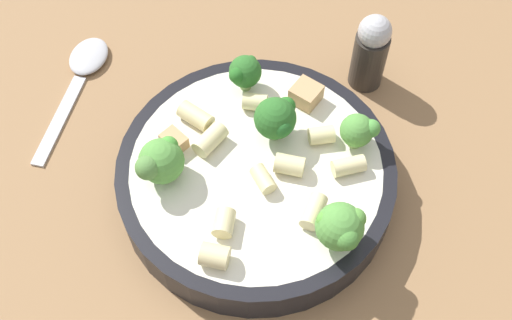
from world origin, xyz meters
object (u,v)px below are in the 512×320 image
broccoli_floret_1 (341,227)px  rigatoni_7 (215,256)px  rigatoni_1 (224,223)px  rigatoni_9 (321,135)px  broccoli_floret_4 (245,72)px  rigatoni_2 (290,165)px  broccoli_floret_0 (160,161)px  rigatoni_3 (264,179)px  chicken_chunk_1 (306,94)px  pasta_bowl (256,176)px  rigatoni_5 (196,116)px  pepper_shaker (371,51)px  rigatoni_4 (210,140)px  rigatoni_6 (314,211)px  rigatoni_8 (349,166)px  chicken_chunk_0 (174,141)px  broccoli_floret_2 (277,119)px  broccoli_floret_3 (358,130)px  spoon (81,72)px

broccoli_floret_1 → rigatoni_7: bearing=-9.8°
rigatoni_1 → rigatoni_7: rigatoni_7 is taller
rigatoni_9 → broccoli_floret_1: bearing=74.9°
broccoli_floret_4 → rigatoni_1: broccoli_floret_4 is taller
rigatoni_2 → broccoli_floret_0: bearing=-17.0°
broccoli_floret_1 → rigatoni_3: (0.04, -0.07, -0.02)m
chicken_chunk_1 → pasta_bowl: bearing=38.1°
rigatoni_5 → pepper_shaker: 0.17m
rigatoni_4 → rigatoni_6: 0.11m
rigatoni_1 → rigatoni_8: rigatoni_1 is taller
rigatoni_2 → rigatoni_7: 0.10m
broccoli_floret_0 → rigatoni_7: broccoli_floret_0 is taller
rigatoni_7 → broccoli_floret_4: bearing=-116.8°
chicken_chunk_0 → pepper_shaker: bearing=-169.7°
broccoli_floret_1 → chicken_chunk_1: broccoli_floret_1 is taller
broccoli_floret_0 → rigatoni_6: broccoli_floret_0 is taller
chicken_chunk_0 → pepper_shaker: (-0.19, -0.04, -0.00)m
broccoli_floret_1 → rigatoni_3: 0.08m
pasta_bowl → chicken_chunk_1: size_ratio=10.10×
rigatoni_1 → rigatoni_2: (-0.07, -0.03, 0.00)m
broccoli_floret_4 → chicken_chunk_0: (0.08, 0.04, -0.01)m
broccoli_floret_2 → rigatoni_4: (0.05, -0.01, -0.02)m
broccoli_floret_2 → rigatoni_1: broccoli_floret_2 is taller
broccoli_floret_0 → pepper_shaker: size_ratio=0.49×
rigatoni_5 → broccoli_floret_0: bearing=46.1°
broccoli_floret_3 → rigatoni_8: bearing=52.8°
rigatoni_3 → chicken_chunk_1: (-0.06, -0.07, 0.00)m
pepper_shaker → spoon: 0.27m
rigatoni_5 → rigatoni_6: size_ratio=1.08×
rigatoni_1 → rigatoni_9: 0.11m
rigatoni_8 → chicken_chunk_1: bearing=-86.3°
pasta_bowl → broccoli_floret_1: (-0.04, 0.08, 0.04)m
broccoli_floret_3 → rigatoni_9: bearing=-24.7°
broccoli_floret_4 → rigatoni_7: (0.07, 0.15, -0.01)m
broccoli_floret_2 → rigatoni_7: 0.12m
broccoli_floret_2 → rigatoni_2: bearing=86.9°
broccoli_floret_4 → rigatoni_2: (-0.01, 0.09, -0.01)m
rigatoni_7 → rigatoni_9: 0.14m
pasta_bowl → chicken_chunk_1: chicken_chunk_1 is taller
chicken_chunk_0 → rigatoni_2: bearing=145.8°
chicken_chunk_1 → broccoli_floret_2: bearing=35.4°
rigatoni_5 → broccoli_floret_4: bearing=-157.5°
broccoli_floret_2 → rigatoni_9: bearing=153.1°
broccoli_floret_3 → spoon: broccoli_floret_3 is taller
broccoli_floret_2 → chicken_chunk_1: broccoli_floret_2 is taller
rigatoni_2 → rigatoni_7: bearing=34.5°
rigatoni_7 → rigatoni_2: bearing=-145.5°
pasta_bowl → broccoli_floret_0: size_ratio=5.76×
rigatoni_8 → broccoli_floret_2: bearing=-50.5°
rigatoni_4 → rigatoni_7: bearing=74.3°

